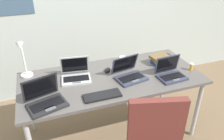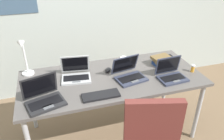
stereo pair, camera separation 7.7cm
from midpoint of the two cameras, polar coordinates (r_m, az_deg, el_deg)
ground_plane at (r=2.70m, az=0.84°, el=-15.36°), size 12.00×12.00×0.00m
desk at (r=2.27m, az=0.97°, el=-3.02°), size 1.80×0.80×0.74m
desk_lamp at (r=2.31m, az=-20.45°, el=2.89°), size 0.12×0.18×0.40m
laptop_back_left at (r=2.22m, az=-8.18°, el=-1.04°), size 0.31×0.27×0.21m
laptop_near_lamp at (r=2.28m, az=15.74°, el=-1.08°), size 0.28×0.23×0.20m
laptop_near_mouse at (r=2.21m, az=5.38°, el=-1.08°), size 0.33×0.30×0.21m
laptop_center at (r=1.94m, az=-15.85°, el=-6.85°), size 0.35×0.31×0.23m
external_keyboard at (r=1.96m, az=-1.74°, el=-6.47°), size 0.33×0.12×0.02m
computer_mouse at (r=2.33m, az=-0.11°, el=0.03°), size 0.10×0.11×0.03m
cell_phone at (r=2.72m, az=15.48°, el=3.15°), size 0.07×0.14×0.01m
pill_bottle at (r=2.47m, az=20.71°, el=0.41°), size 0.04×0.04×0.08m
book_stack at (r=2.51m, az=13.28°, el=2.36°), size 0.22×0.16×0.09m
coffee_mug at (r=2.46m, az=3.94°, el=2.37°), size 0.11×0.08×0.09m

